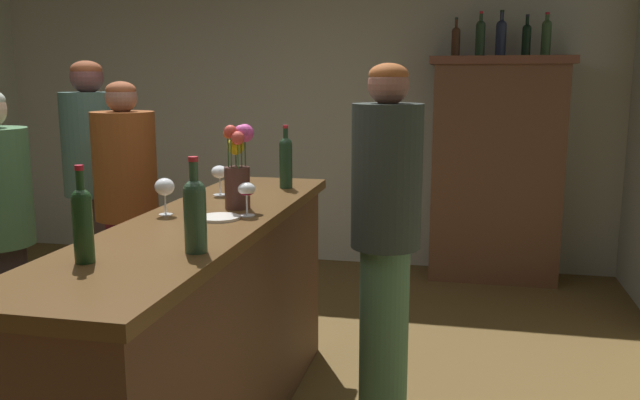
{
  "coord_description": "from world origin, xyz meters",
  "views": [
    {
      "loc": [
        1.45,
        -2.61,
        1.6
      ],
      "look_at": [
        0.89,
        -0.04,
        1.11
      ],
      "focal_mm": 37.13,
      "sensor_mm": 36.0,
      "label": 1
    }
  ],
  "objects_px": {
    "wine_bottle_malbec": "(286,160)",
    "display_bottle_midleft": "(480,36)",
    "cheese_plate": "(219,218)",
    "wine_glass_rear": "(234,178)",
    "patron_near_entrance": "(93,180)",
    "bar_counter": "(206,334)",
    "display_bottle_right": "(546,36)",
    "display_cabinet": "(496,166)",
    "display_bottle_center": "(501,36)",
    "wine_glass_mid": "(220,173)",
    "bartender": "(386,231)",
    "wine_glass_spare": "(247,191)",
    "wine_bottle_syrah": "(83,221)",
    "wine_bottle_riesling": "(195,211)",
    "wine_glass_front": "(165,188)",
    "flower_arrangement": "(238,167)",
    "display_bottle_midright": "(526,38)",
    "display_bottle_left": "(456,40)",
    "patron_by_cabinet": "(127,206)"
  },
  "relations": [
    {
      "from": "bar_counter",
      "to": "wine_glass_spare",
      "type": "xyz_separation_m",
      "value": [
        0.17,
        0.09,
        0.61
      ]
    },
    {
      "from": "flower_arrangement",
      "to": "display_bottle_midright",
      "type": "distance_m",
      "value": 3.0
    },
    {
      "from": "display_bottle_center",
      "to": "patron_near_entrance",
      "type": "bearing_deg",
      "value": -150.53
    },
    {
      "from": "flower_arrangement",
      "to": "patron_near_entrance",
      "type": "bearing_deg",
      "value": 141.58
    },
    {
      "from": "flower_arrangement",
      "to": "wine_bottle_riesling",
      "type": "bearing_deg",
      "value": -81.53
    },
    {
      "from": "wine_glass_rear",
      "to": "display_bottle_center",
      "type": "height_order",
      "value": "display_bottle_center"
    },
    {
      "from": "wine_glass_rear",
      "to": "patron_by_cabinet",
      "type": "xyz_separation_m",
      "value": [
        -0.86,
        0.55,
        -0.28
      ]
    },
    {
      "from": "wine_glass_front",
      "to": "patron_near_entrance",
      "type": "bearing_deg",
      "value": 130.9
    },
    {
      "from": "wine_glass_rear",
      "to": "bartender",
      "type": "distance_m",
      "value": 0.75
    },
    {
      "from": "display_cabinet",
      "to": "display_bottle_midleft",
      "type": "relative_size",
      "value": 5.27
    },
    {
      "from": "wine_glass_front",
      "to": "wine_bottle_malbec",
      "type": "bearing_deg",
      "value": 68.1
    },
    {
      "from": "wine_glass_mid",
      "to": "bartender",
      "type": "height_order",
      "value": "bartender"
    },
    {
      "from": "wine_glass_front",
      "to": "display_bottle_midleft",
      "type": "xyz_separation_m",
      "value": [
        1.32,
        2.77,
        0.76
      ]
    },
    {
      "from": "display_cabinet",
      "to": "patron_near_entrance",
      "type": "distance_m",
      "value": 2.99
    },
    {
      "from": "display_bottle_midleft",
      "to": "cheese_plate",
      "type": "bearing_deg",
      "value": -110.81
    },
    {
      "from": "display_bottle_midleft",
      "to": "patron_near_entrance",
      "type": "bearing_deg",
      "value": -149.03
    },
    {
      "from": "wine_bottle_malbec",
      "to": "display_bottle_midleft",
      "type": "xyz_separation_m",
      "value": [
        1.0,
        1.98,
        0.73
      ]
    },
    {
      "from": "wine_glass_rear",
      "to": "patron_near_entrance",
      "type": "relative_size",
      "value": 0.09
    },
    {
      "from": "wine_bottle_malbec",
      "to": "wine_glass_mid",
      "type": "xyz_separation_m",
      "value": [
        -0.26,
        -0.29,
        -0.04
      ]
    },
    {
      "from": "wine_bottle_syrah",
      "to": "patron_by_cabinet",
      "type": "distance_m",
      "value": 1.82
    },
    {
      "from": "patron_by_cabinet",
      "to": "display_bottle_midright",
      "type": "bearing_deg",
      "value": 105.95
    },
    {
      "from": "cheese_plate",
      "to": "bar_counter",
      "type": "bearing_deg",
      "value": -176.19
    },
    {
      "from": "bar_counter",
      "to": "wine_glass_spare",
      "type": "bearing_deg",
      "value": 28.3
    },
    {
      "from": "display_bottle_midright",
      "to": "display_bottle_center",
      "type": "bearing_deg",
      "value": -180.0
    },
    {
      "from": "wine_glass_rear",
      "to": "display_bottle_right",
      "type": "height_order",
      "value": "display_bottle_right"
    },
    {
      "from": "wine_bottle_syrah",
      "to": "patron_near_entrance",
      "type": "distance_m",
      "value": 2.37
    },
    {
      "from": "bar_counter",
      "to": "display_bottle_right",
      "type": "xyz_separation_m",
      "value": [
        1.62,
        2.81,
        1.39
      ]
    },
    {
      "from": "wine_bottle_malbec",
      "to": "flower_arrangement",
      "type": "xyz_separation_m",
      "value": [
        -0.06,
        -0.58,
        0.04
      ]
    },
    {
      "from": "cheese_plate",
      "to": "patron_near_entrance",
      "type": "xyz_separation_m",
      "value": [
        -1.38,
        1.33,
        -0.09
      ]
    },
    {
      "from": "wine_glass_spare",
      "to": "cheese_plate",
      "type": "distance_m",
      "value": 0.16
    },
    {
      "from": "patron_near_entrance",
      "to": "bartender",
      "type": "distance_m",
      "value": 2.25
    },
    {
      "from": "wine_glass_mid",
      "to": "bartender",
      "type": "distance_m",
      "value": 0.89
    },
    {
      "from": "wine_bottle_syrah",
      "to": "wine_glass_rear",
      "type": "relative_size",
      "value": 2.05
    },
    {
      "from": "display_bottle_left",
      "to": "display_bottle_right",
      "type": "bearing_deg",
      "value": -0.0
    },
    {
      "from": "wine_glass_spare",
      "to": "display_bottle_midright",
      "type": "distance_m",
      "value": 3.11
    },
    {
      "from": "wine_glass_rear",
      "to": "wine_glass_spare",
      "type": "height_order",
      "value": "wine_glass_rear"
    },
    {
      "from": "patron_near_entrance",
      "to": "patron_by_cabinet",
      "type": "bearing_deg",
      "value": 22.52
    },
    {
      "from": "wine_glass_rear",
      "to": "display_bottle_midleft",
      "type": "height_order",
      "value": "display_bottle_midleft"
    },
    {
      "from": "display_cabinet",
      "to": "display_bottle_right",
      "type": "relative_size",
      "value": 5.55
    },
    {
      "from": "wine_glass_spare",
      "to": "display_bottle_left",
      "type": "relative_size",
      "value": 0.49
    },
    {
      "from": "wine_bottle_riesling",
      "to": "display_bottle_midleft",
      "type": "height_order",
      "value": "display_bottle_midleft"
    },
    {
      "from": "wine_bottle_syrah",
      "to": "display_bottle_midright",
      "type": "relative_size",
      "value": 1.02
    },
    {
      "from": "wine_glass_mid",
      "to": "patron_near_entrance",
      "type": "distance_m",
      "value": 1.44
    },
    {
      "from": "wine_glass_rear",
      "to": "patron_by_cabinet",
      "type": "height_order",
      "value": "patron_by_cabinet"
    },
    {
      "from": "wine_bottle_syrah",
      "to": "display_bottle_left",
      "type": "bearing_deg",
      "value": 73.13
    },
    {
      "from": "display_bottle_right",
      "to": "display_bottle_midleft",
      "type": "bearing_deg",
      "value": 180.0
    },
    {
      "from": "display_bottle_left",
      "to": "display_bottle_midleft",
      "type": "xyz_separation_m",
      "value": [
        0.18,
        0.0,
        0.03
      ]
    },
    {
      "from": "display_cabinet",
      "to": "wine_glass_spare",
      "type": "height_order",
      "value": "display_cabinet"
    },
    {
      "from": "wine_bottle_syrah",
      "to": "wine_bottle_riesling",
      "type": "bearing_deg",
      "value": 33.05
    },
    {
      "from": "wine_glass_front",
      "to": "wine_glass_spare",
      "type": "xyz_separation_m",
      "value": [
        0.34,
        0.05,
        -0.01
      ]
    }
  ]
}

